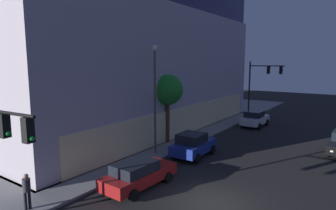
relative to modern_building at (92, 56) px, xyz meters
name	(u,v)px	position (x,y,z in m)	size (l,w,h in m)	color
ground_plane	(214,204)	(-11.00, -21.43, -7.71)	(120.00, 120.00, 0.00)	black
modern_building	(92,56)	(0.00, 0.00, 0.00)	(31.24, 26.60, 15.58)	#4C4C51
traffic_light_far_corner	(261,79)	(12.23, -16.42, -2.70)	(0.37, 4.17, 6.98)	black
street_lamp_sidewalk	(155,87)	(-6.43, -14.28, -2.47)	(0.44, 0.44, 8.14)	#4C4C4C
sidewalk_tree	(168,90)	(-3.29, -13.25, -3.05)	(2.63, 2.63, 5.88)	#4D361E
pedestrian_waiting	(27,188)	(-16.72, -14.55, -6.52)	(0.36, 0.36, 1.75)	black
car_red	(138,174)	(-11.63, -17.04, -6.92)	(4.79, 2.22, 1.54)	maroon
car_blue	(193,145)	(-5.09, -16.83, -6.81)	(4.09, 2.33, 1.80)	navy
car_white	(255,119)	(7.85, -17.23, -6.84)	(4.31, 2.19, 1.74)	silver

